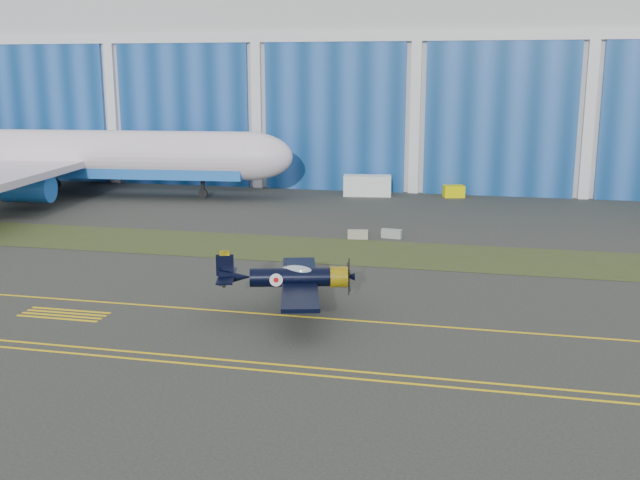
% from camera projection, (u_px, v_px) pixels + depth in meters
% --- Properties ---
extents(ground, '(260.00, 260.00, 0.00)m').
position_uv_depth(ground, '(345.00, 297.00, 54.93)').
color(ground, '#333631').
rests_on(ground, ground).
extents(grass_median, '(260.00, 10.00, 0.02)m').
position_uv_depth(grass_median, '(374.00, 253.00, 68.24)').
color(grass_median, '#475128').
rests_on(grass_median, ground).
extents(hangar, '(220.00, 45.70, 30.00)m').
position_uv_depth(hangar, '(430.00, 79.00, 119.88)').
color(hangar, silver).
rests_on(hangar, ground).
extents(taxiway_centreline, '(200.00, 0.20, 0.02)m').
position_uv_depth(taxiway_centreline, '(331.00, 319.00, 50.17)').
color(taxiway_centreline, yellow).
rests_on(taxiway_centreline, ground).
extents(edge_line_near, '(80.00, 0.20, 0.02)m').
position_uv_depth(edge_line_near, '(295.00, 373.00, 41.13)').
color(edge_line_near, yellow).
rests_on(edge_line_near, ground).
extents(edge_line_far, '(80.00, 0.20, 0.02)m').
position_uv_depth(edge_line_far, '(300.00, 366.00, 42.09)').
color(edge_line_far, yellow).
rests_on(edge_line_far, ground).
extents(hold_short_ladder, '(6.00, 2.40, 0.02)m').
position_uv_depth(hold_short_ladder, '(64.00, 314.00, 51.09)').
color(hold_short_ladder, yellow).
rests_on(hold_short_ladder, ground).
extents(warbird, '(13.35, 14.89, 3.75)m').
position_uv_depth(warbird, '(291.00, 277.00, 50.77)').
color(warbird, black).
rests_on(warbird, ground).
extents(jetliner, '(75.96, 66.38, 24.55)m').
position_uv_depth(jetliner, '(55.00, 102.00, 97.40)').
color(jetliner, silver).
rests_on(jetliner, ground).
extents(shipping_container, '(6.54, 3.37, 2.71)m').
position_uv_depth(shipping_container, '(367.00, 186.00, 99.08)').
color(shipping_container, white).
rests_on(shipping_container, ground).
extents(tug, '(3.00, 2.31, 1.54)m').
position_uv_depth(tug, '(454.00, 191.00, 98.09)').
color(tug, '#E1DD00').
rests_on(tug, ground).
extents(barrier_a, '(2.07, 0.92, 0.90)m').
position_uv_depth(barrier_a, '(358.00, 234.00, 73.83)').
color(barrier_a, '#9E9984').
rests_on(barrier_a, ground).
extents(barrier_b, '(2.07, 0.90, 0.90)m').
position_uv_depth(barrier_b, '(392.00, 234.00, 74.17)').
color(barrier_b, gray).
rests_on(barrier_b, ground).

